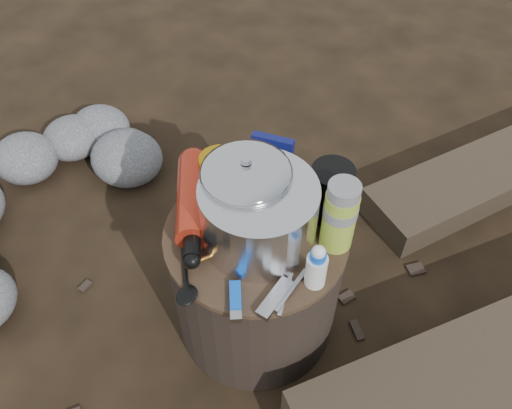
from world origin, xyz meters
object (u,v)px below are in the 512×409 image
at_px(camping_pot, 247,193).
at_px(travel_mug, 330,193).
at_px(stump, 256,280).
at_px(thermos, 340,216).
at_px(fuel_bottle, 193,199).

distance_m(camping_pot, travel_mug, 0.19).
xyz_separation_m(stump, thermos, (0.17, 0.06, 0.28)).
distance_m(fuel_bottle, travel_mug, 0.31).
distance_m(stump, thermos, 0.33).
bearing_deg(thermos, stump, -161.54).
relative_size(camping_pot, thermos, 1.06).
height_order(thermos, travel_mug, thermos).
bearing_deg(fuel_bottle, camping_pot, -19.52).
distance_m(camping_pot, thermos, 0.20).
relative_size(thermos, travel_mug, 1.30).
distance_m(stump, travel_mug, 0.31).
relative_size(camping_pot, travel_mug, 1.39).
height_order(camping_pot, fuel_bottle, camping_pot).
bearing_deg(stump, thermos, 18.46).
xyz_separation_m(stump, fuel_bottle, (-0.16, -0.00, 0.23)).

